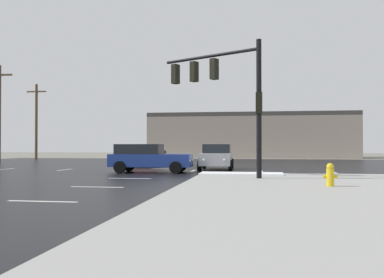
# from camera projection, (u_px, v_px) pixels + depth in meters

# --- Properties ---
(ground_plane) EXTENTS (120.00, 120.00, 0.00)m
(ground_plane) POSITION_uv_depth(u_px,v_px,m) (160.00, 171.00, 25.39)
(ground_plane) COLOR slate
(road_asphalt) EXTENTS (44.00, 44.00, 0.02)m
(road_asphalt) POSITION_uv_depth(u_px,v_px,m) (160.00, 171.00, 25.39)
(road_asphalt) COLOR black
(road_asphalt) RESTS_ON ground_plane
(snow_strip_curbside) EXTENTS (4.00, 1.60, 0.06)m
(snow_strip_curbside) POSITION_uv_depth(u_px,v_px,m) (241.00, 173.00, 20.68)
(snow_strip_curbside) COLOR white
(snow_strip_curbside) RESTS_ON sidewalk_corner
(lane_markings) EXTENTS (36.15, 36.15, 0.01)m
(lane_markings) POSITION_uv_depth(u_px,v_px,m) (175.00, 172.00, 23.84)
(lane_markings) COLOR silver
(lane_markings) RESTS_ON road_asphalt
(traffic_signal_mast) EXTENTS (4.67, 2.70, 5.92)m
(traffic_signal_mast) POSITION_uv_depth(u_px,v_px,m) (225.00, 86.00, 19.18)
(traffic_signal_mast) COLOR black
(traffic_signal_mast) RESTS_ON sidewalk_corner
(fire_hydrant) EXTENTS (0.48, 0.26, 0.79)m
(fire_hydrant) POSITION_uv_depth(u_px,v_px,m) (330.00, 175.00, 14.61)
(fire_hydrant) COLOR gold
(fire_hydrant) RESTS_ON sidewalk_corner
(strip_building_background) EXTENTS (24.83, 8.00, 5.44)m
(strip_building_background) POSITION_uv_depth(u_px,v_px,m) (251.00, 136.00, 53.36)
(strip_building_background) COLOR gray
(strip_building_background) RESTS_ON ground_plane
(sedan_navy) EXTENTS (2.40, 4.67, 1.58)m
(sedan_navy) POSITION_uv_depth(u_px,v_px,m) (148.00, 153.00, 36.94)
(sedan_navy) COLOR #141E47
(sedan_navy) RESTS_ON road_asphalt
(sedan_silver) EXTENTS (2.14, 4.59, 1.58)m
(sedan_silver) POSITION_uv_depth(u_px,v_px,m) (217.00, 156.00, 26.40)
(sedan_silver) COLOR #B7BABF
(sedan_silver) RESTS_ON road_asphalt
(sedan_blue) EXTENTS (4.58, 2.12, 1.58)m
(sedan_blue) POSITION_uv_depth(u_px,v_px,m) (148.00, 158.00, 23.78)
(sedan_blue) COLOR navy
(sedan_blue) RESTS_ON road_asphalt
(sedan_red) EXTENTS (2.30, 4.64, 1.58)m
(sedan_red) POSITION_uv_depth(u_px,v_px,m) (148.00, 155.00, 31.08)
(sedan_red) COLOR #B21919
(sedan_red) RESTS_ON road_asphalt
(utility_pole_distant) EXTENTS (2.20, 0.28, 8.13)m
(utility_pole_distant) POSITION_uv_depth(u_px,v_px,m) (36.00, 120.00, 46.03)
(utility_pole_distant) COLOR brown
(utility_pole_distant) RESTS_ON ground_plane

